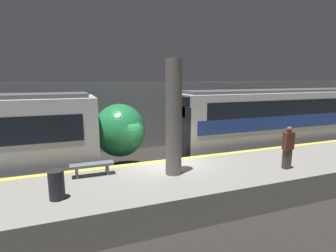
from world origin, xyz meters
name	(u,v)px	position (x,y,z in m)	size (l,w,h in m)	color
ground_plane	(164,183)	(0.00, 0.00, 0.00)	(120.00, 120.00, 0.00)	#282623
platform	(181,188)	(0.00, -1.84, 0.52)	(40.00, 3.68, 1.06)	gray
station_rear_barrier	(131,116)	(0.00, 6.04, 2.12)	(50.00, 0.15, 4.25)	#939399
support_pillar_near	(174,118)	(-0.21, -1.66, 3.10)	(0.58, 0.58, 4.10)	slate
train_boxy	(298,119)	(9.77, 2.19, 1.97)	(16.82, 2.86, 3.82)	black
person_waiting	(288,147)	(4.06, -2.69, 1.92)	(0.38, 0.24, 1.65)	#473D33
platform_bench	(92,166)	(-3.00, -0.82, 1.39)	(1.50, 0.40, 0.45)	slate
trash_bin	(57,185)	(-4.10, -2.37, 1.47)	(0.44, 0.44, 0.85)	#232328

